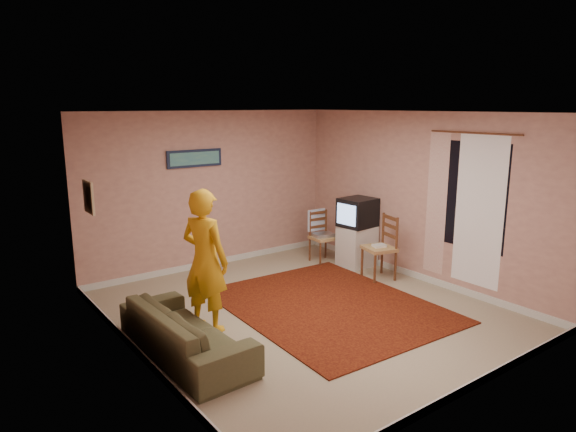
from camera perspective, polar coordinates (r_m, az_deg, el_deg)
ground at (r=6.96m, az=1.79°, el=-10.48°), size 5.00×5.00×0.00m
wall_back at (r=8.63m, az=-8.51°, el=2.86°), size 4.50×0.02×2.60m
wall_front at (r=4.93m, az=20.30°, el=-4.94°), size 4.50×0.02×2.60m
wall_left at (r=5.50m, az=-16.86°, el=-2.94°), size 0.02×5.00×2.60m
wall_right at (r=8.14m, az=14.39°, el=2.03°), size 0.02×5.00×2.60m
ceiling at (r=6.42m, az=1.95°, el=11.44°), size 4.50×5.00×0.02m
baseboard_back at (r=8.91m, az=-8.22°, el=-5.10°), size 4.50×0.02×0.10m
baseboard_front at (r=5.42m, az=19.18°, el=-17.66°), size 4.50×0.02×0.10m
baseboard_left at (r=5.94m, az=-16.00°, el=-14.64°), size 0.02×5.00×0.10m
baseboard_right at (r=8.43m, az=13.90°, el=-6.36°), size 0.02×5.00×0.10m
window at (r=7.58m, az=19.69°, el=2.12°), size 0.01×1.10×1.50m
curtain_sheer at (r=7.53m, az=20.46°, el=0.44°), size 0.01×0.75×2.10m
curtain_floral at (r=7.91m, az=16.17°, el=1.27°), size 0.01×0.35×2.10m
curtain_rod at (r=7.45m, az=19.98°, el=8.68°), size 0.02×1.40×0.02m
picture_back at (r=8.40m, az=-10.33°, el=6.32°), size 0.95×0.04×0.28m
picture_left at (r=6.96m, az=-21.25°, el=1.98°), size 0.04×0.38×0.42m
area_rug at (r=7.13m, az=4.55°, el=-9.87°), size 2.57×3.16×0.02m
tv_cabinet at (r=8.80m, az=7.64°, el=-3.31°), size 0.54×0.49×0.69m
crt_tv at (r=8.66m, az=7.73°, el=0.40°), size 0.60×0.54×0.48m
chair_a at (r=8.90m, az=3.95°, el=-1.75°), size 0.43×0.41×0.48m
dvd_player at (r=8.92m, az=3.94°, el=-2.11°), size 0.39×0.32×0.06m
blue_throw at (r=9.00m, az=3.18°, el=-0.44°), size 0.36×0.04×0.38m
chair_b at (r=8.14m, az=10.12°, el=-2.71°), size 0.53×0.55×0.55m
game_console at (r=8.16m, az=10.10°, el=-3.26°), size 0.23×0.19×0.04m
sofa at (r=5.83m, az=-11.29°, el=-12.45°), size 0.81×1.93×0.56m
person at (r=6.22m, az=-9.20°, el=-4.91°), size 0.64×0.75×1.74m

